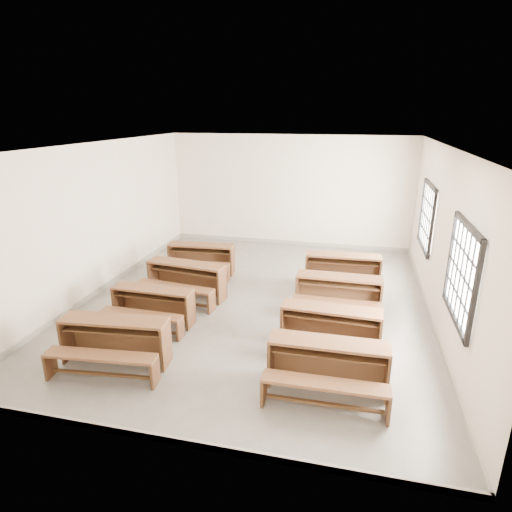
% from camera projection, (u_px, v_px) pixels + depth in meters
% --- Properties ---
extents(room, '(8.50, 8.50, 3.20)m').
position_uv_depth(room, '(260.00, 201.00, 8.33)').
color(room, slate).
rests_on(room, ground).
extents(desk_set_0, '(1.75, 1.03, 0.75)m').
position_uv_depth(desk_set_0, '(114.00, 339.00, 6.65)').
color(desk_set_0, brown).
rests_on(desk_set_0, ground).
extents(desk_set_1, '(1.56, 0.84, 0.69)m').
position_uv_depth(desk_set_1, '(152.00, 303.00, 7.96)').
color(desk_set_1, brown).
rests_on(desk_set_1, ground).
extents(desk_set_2, '(1.79, 1.08, 0.77)m').
position_uv_depth(desk_set_2, '(186.00, 278.00, 9.08)').
color(desk_set_2, brown).
rests_on(desk_set_2, ground).
extents(desk_set_3, '(1.66, 0.93, 0.72)m').
position_uv_depth(desk_set_3, '(201.00, 257.00, 10.48)').
color(desk_set_3, brown).
rests_on(desk_set_3, ground).
extents(desk_set_4, '(1.69, 0.88, 0.76)m').
position_uv_depth(desk_set_4, '(327.00, 363.00, 6.00)').
color(desk_set_4, brown).
rests_on(desk_set_4, ground).
extents(desk_set_5, '(1.68, 0.93, 0.74)m').
position_uv_depth(desk_set_5, '(330.00, 326.00, 7.06)').
color(desk_set_5, brown).
rests_on(desk_set_5, ground).
extents(desk_set_6, '(1.67, 0.87, 0.75)m').
position_uv_depth(desk_set_6, '(338.00, 292.00, 8.40)').
color(desk_set_6, brown).
rests_on(desk_set_6, ground).
extents(desk_set_7, '(1.70, 0.92, 0.75)m').
position_uv_depth(desk_set_7, '(343.00, 269.00, 9.63)').
color(desk_set_7, brown).
rests_on(desk_set_7, ground).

